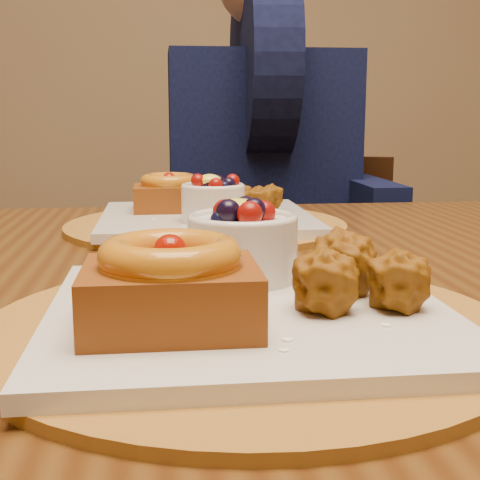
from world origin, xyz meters
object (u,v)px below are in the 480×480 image
Objects in this scene: chair_far at (299,315)px; diner at (262,138)px; place_setting_far at (205,214)px; place_setting_near at (243,295)px; dining_table at (221,335)px.

chair_far is 1.01× the size of diner.
diner reaches higher than place_setting_far.
chair_far is (0.25, 1.00, -0.33)m from place_setting_near.
diner reaches higher than place_setting_near.
place_setting_far is 0.47× the size of diner.
dining_table is at bearing -120.52° from diner.
place_setting_near is at bearing -90.12° from place_setting_far.
place_setting_far is (-0.00, 0.22, 0.10)m from dining_table.
chair_far is at bearing -7.11° from diner.
place_setting_far reaches higher than chair_far.
place_setting_far is 0.71m from chair_far.
chair_far is at bearing 66.05° from place_setting_far.
dining_table is 4.21× the size of place_setting_near.
diner reaches higher than chair_far.
diner is at bearing 80.65° from place_setting_near.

